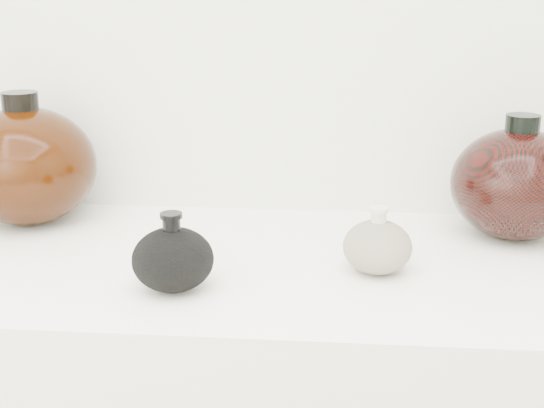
# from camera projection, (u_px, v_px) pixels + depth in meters

# --- Properties ---
(black_gourd_vase) EXTENTS (0.13, 0.13, 0.11)m
(black_gourd_vase) POSITION_uv_depth(u_px,v_px,m) (173.00, 259.00, 1.00)
(black_gourd_vase) COLOR black
(black_gourd_vase) RESTS_ON display_counter
(cream_gourd_vase) EXTENTS (0.12, 0.12, 0.10)m
(cream_gourd_vase) POSITION_uv_depth(u_px,v_px,m) (377.00, 246.00, 1.06)
(cream_gourd_vase) COLOR beige
(cream_gourd_vase) RESTS_ON display_counter
(left_round_pot) EXTENTS (0.27, 0.27, 0.22)m
(left_round_pot) POSITION_uv_depth(u_px,v_px,m) (26.00, 165.00, 1.25)
(left_round_pot) COLOR black
(left_round_pot) RESTS_ON display_counter
(right_round_pot) EXTENTS (0.25, 0.25, 0.20)m
(right_round_pot) POSITION_uv_depth(u_px,v_px,m) (517.00, 184.00, 1.18)
(right_round_pot) COLOR black
(right_round_pot) RESTS_ON display_counter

